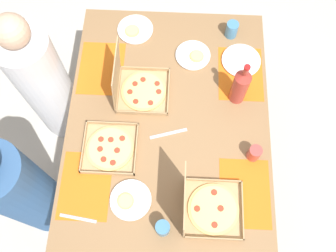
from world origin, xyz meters
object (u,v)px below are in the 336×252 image
at_px(pizza_box_corner_left, 207,207).
at_px(cup_clear_right, 254,153).
at_px(pizza_box_corner_right, 110,148).
at_px(cup_red, 163,228).
at_px(soda_bottle, 240,86).
at_px(plate_middle, 193,56).
at_px(plate_near_right, 241,61).
at_px(plate_near_left, 130,200).
at_px(cup_spare, 232,30).
at_px(diner_left_seat, 24,192).
at_px(pizza_box_edge_far, 138,88).
at_px(plate_far_right, 135,30).
at_px(diner_right_seat, 46,85).

distance_m(pizza_box_corner_left, cup_clear_right, 0.38).
xyz_separation_m(pizza_box_corner_right, cup_red, (-0.41, -0.31, 0.04)).
relative_size(pizza_box_corner_left, soda_bottle, 1.02).
height_order(plate_middle, plate_near_right, plate_middle).
height_order(cup_clear_right, cup_red, cup_red).
bearing_deg(cup_clear_right, pizza_box_corner_left, 140.04).
bearing_deg(pizza_box_corner_right, plate_near_left, -154.21).
distance_m(cup_spare, diner_left_seat, 1.56).
height_order(pizza_box_corner_right, cup_clear_right, cup_clear_right).
relative_size(plate_middle, plate_near_right, 0.90).
bearing_deg(soda_bottle, pizza_box_corner_left, 165.40).
height_order(pizza_box_corner_right, cup_red, cup_red).
bearing_deg(pizza_box_corner_right, soda_bottle, -63.17).
relative_size(plate_middle, cup_red, 2.18).
bearing_deg(pizza_box_corner_right, plate_middle, -35.49).
bearing_deg(cup_red, plate_near_right, -22.56).
bearing_deg(plate_middle, plate_near_left, 161.00).
relative_size(pizza_box_corner_left, cup_clear_right, 3.49).
xyz_separation_m(plate_near_left, diner_left_seat, (0.07, 0.65, -0.25)).
relative_size(pizza_box_corner_left, pizza_box_edge_far, 1.01).
xyz_separation_m(soda_bottle, cup_clear_right, (-0.35, -0.08, -0.09)).
relative_size(pizza_box_corner_right, soda_bottle, 0.89).
height_order(plate_middle, plate_far_right, same).
height_order(diner_left_seat, diner_right_seat, diner_left_seat).
relative_size(plate_far_right, plate_near_right, 0.95).
bearing_deg(plate_near_left, plate_near_right, -34.46).
bearing_deg(pizza_box_corner_right, cup_spare, -40.36).
bearing_deg(soda_bottle, pizza_box_edge_far, 89.29).
xyz_separation_m(plate_near_right, diner_right_seat, (-0.08, 1.24, -0.25)).
xyz_separation_m(pizza_box_corner_right, plate_near_right, (0.59, -0.72, -0.00)).
distance_m(pizza_box_edge_far, plate_near_left, 0.63).
relative_size(pizza_box_edge_far, diner_left_seat, 0.27).
bearing_deg(plate_far_right, plate_near_left, -176.67).
bearing_deg(plate_middle, cup_red, 172.87).
xyz_separation_m(cup_clear_right, diner_left_seat, (-0.20, 1.28, -0.28)).
bearing_deg(pizza_box_corner_left, plate_near_left, 86.24).
bearing_deg(diner_left_seat, diner_right_seat, -0.00).
distance_m(cup_spare, diner_right_seat, 1.25).
height_order(pizza_box_edge_far, plate_near_left, pizza_box_edge_far).
xyz_separation_m(pizza_box_corner_left, cup_spare, (1.08, -0.14, 0.00)).
bearing_deg(plate_middle, pizza_box_corner_right, 144.51).
bearing_deg(pizza_box_corner_left, plate_middle, 5.25).
distance_m(pizza_box_corner_left, pizza_box_corner_right, 0.60).
relative_size(soda_bottle, cup_spare, 3.16).
distance_m(plate_near_right, cup_red, 1.08).
distance_m(cup_spare, cup_clear_right, 0.79).
bearing_deg(plate_near_left, plate_middle, -19.00).
relative_size(pizza_box_edge_far, plate_near_left, 1.55).
bearing_deg(plate_near_right, pizza_box_edge_far, 111.35).
xyz_separation_m(soda_bottle, cup_spare, (0.43, 0.02, -0.08)).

